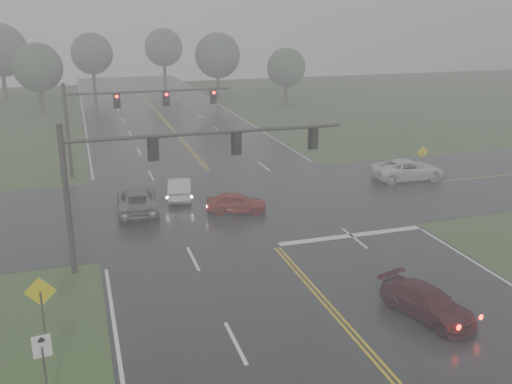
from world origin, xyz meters
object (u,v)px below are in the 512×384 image
object	(u,v)px
sedan_maroon	(426,317)
pickup_white	(407,179)
sedan_silver	(180,198)
signal_gantry_near	(158,163)
signal_gantry_far	(119,110)
sedan_red	(236,212)
car_grey	(138,211)

from	to	relation	value
sedan_maroon	pickup_white	bearing A→B (deg)	43.82
sedan_silver	signal_gantry_near	distance (m)	11.36
sedan_maroon	signal_gantry_far	distance (m)	27.94
sedan_maroon	signal_gantry_near	size ratio (longest dim) A/B	0.31
sedan_maroon	pickup_white	size ratio (longest dim) A/B	0.79
sedan_red	car_grey	xyz separation A→B (m)	(-5.81, 2.02, 0.00)
car_grey	signal_gantry_near	bearing A→B (deg)	96.83
sedan_red	sedan_silver	bearing A→B (deg)	52.56
pickup_white	sedan_maroon	bearing A→B (deg)	153.66
pickup_white	signal_gantry_far	world-z (taller)	signal_gantry_far
car_grey	signal_gantry_far	size ratio (longest dim) A/B	0.42
sedan_maroon	signal_gantry_near	bearing A→B (deg)	120.89
sedan_maroon	pickup_white	distance (m)	20.37
pickup_white	signal_gantry_near	size ratio (longest dim) A/B	0.39
sedan_maroon	sedan_silver	distance (m)	19.65
sedan_silver	sedan_maroon	bearing A→B (deg)	121.06
sedan_maroon	signal_gantry_near	world-z (taller)	signal_gantry_near
sedan_red	pickup_white	bearing A→B (deg)	-60.00
sedan_maroon	sedan_silver	size ratio (longest dim) A/B	1.00
sedan_red	signal_gantry_near	world-z (taller)	signal_gantry_near
sedan_maroon	sedan_red	xyz separation A→B (m)	(-4.00, 14.50, 0.00)
pickup_white	signal_gantry_near	bearing A→B (deg)	118.29
sedan_silver	car_grey	world-z (taller)	car_grey
signal_gantry_near	sedan_red	bearing A→B (deg)	47.39
sedan_maroon	sedan_silver	xyz separation A→B (m)	(-6.81, 18.43, 0.00)
sedan_maroon	pickup_white	world-z (taller)	pickup_white
sedan_silver	sedan_red	bearing A→B (deg)	136.29
sedan_silver	pickup_white	bearing A→B (deg)	-171.61
pickup_white	signal_gantry_far	xyz separation A→B (m)	(-19.90, 7.95, 4.93)
sedan_maroon	signal_gantry_far	bearing A→B (deg)	94.36
sedan_silver	signal_gantry_near	xyz separation A→B (m)	(-2.60, -9.82, 5.08)
sedan_red	signal_gantry_near	bearing A→B (deg)	154.46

